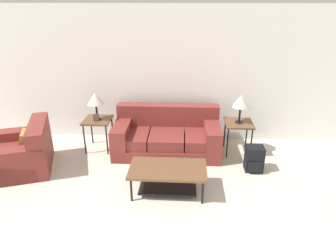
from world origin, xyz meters
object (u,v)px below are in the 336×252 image
(side_table_left, at_px, (98,122))
(side_table_right, at_px, (239,126))
(coffee_table, at_px, (168,174))
(couch, at_px, (167,137))
(table_lamp_right, at_px, (241,102))
(table_lamp_left, at_px, (95,99))
(armchair, at_px, (21,154))
(backpack, at_px, (254,159))

(side_table_left, bearing_deg, side_table_right, 0.00)
(coffee_table, bearing_deg, couch, 94.10)
(side_table_right, distance_m, table_lamp_right, 0.46)
(table_lamp_left, height_order, table_lamp_right, same)
(side_table_left, bearing_deg, table_lamp_left, -75.96)
(armchair, height_order, coffee_table, armchair)
(armchair, bearing_deg, backpack, 2.75)
(side_table_right, relative_size, backpack, 1.40)
(coffee_table, distance_m, side_table_left, 1.94)
(side_table_right, bearing_deg, armchair, -167.49)
(armchair, xyz_separation_m, coffee_table, (2.48, -0.51, 0.01))
(armchair, distance_m, side_table_left, 1.39)
(armchair, relative_size, table_lamp_left, 2.56)
(armchair, distance_m, side_table_right, 3.79)
(side_table_right, height_order, table_lamp_left, table_lamp_left)
(coffee_table, xyz_separation_m, side_table_left, (-1.40, 1.33, 0.24))
(couch, distance_m, backpack, 1.61)
(armchair, relative_size, side_table_left, 2.18)
(coffee_table, relative_size, table_lamp_left, 2.18)
(armchair, relative_size, coffee_table, 1.17)
(armchair, xyz_separation_m, backpack, (3.88, 0.19, -0.07))
(backpack, bearing_deg, armchair, -177.25)
(couch, bearing_deg, table_lamp_right, 1.08)
(coffee_table, relative_size, table_lamp_right, 2.18)
(armchair, distance_m, backpack, 3.89)
(couch, height_order, side_table_right, couch)
(couch, distance_m, side_table_right, 1.33)
(couch, distance_m, coffee_table, 1.31)
(side_table_right, xyz_separation_m, backpack, (0.19, -0.63, -0.33))
(couch, bearing_deg, table_lamp_left, 178.92)
(couch, distance_m, table_lamp_right, 1.48)
(couch, distance_m, table_lamp_left, 1.48)
(armchair, height_order, side_table_left, armchair)
(side_table_right, bearing_deg, couch, -178.92)
(backpack, bearing_deg, side_table_right, 106.60)
(coffee_table, bearing_deg, side_table_right, 47.76)
(side_table_left, distance_m, side_table_right, 2.61)
(couch, distance_m, armchair, 2.52)
(side_table_left, xyz_separation_m, table_lamp_left, (0.00, -0.00, 0.46))
(side_table_left, bearing_deg, couch, -1.08)
(couch, bearing_deg, backpack, -22.18)
(table_lamp_right, xyz_separation_m, backpack, (0.19, -0.63, -0.79))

